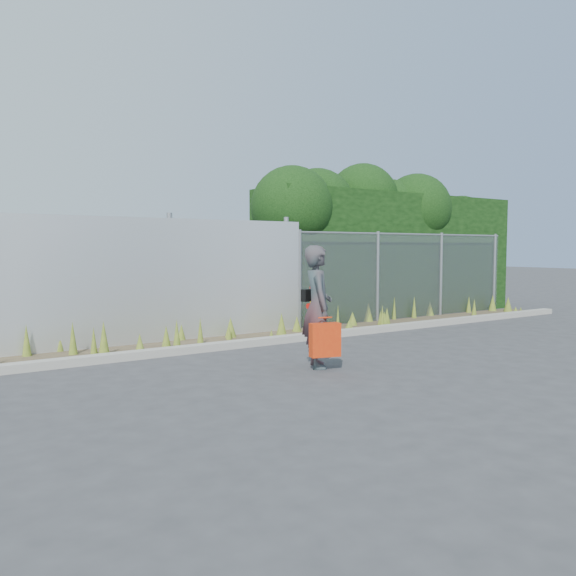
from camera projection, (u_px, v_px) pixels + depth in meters
The scene contains 10 objects.
ground at pixel (355, 358), 8.50m from camera, with size 80.00×80.00×0.00m, color #363638.
curb at pixel (290, 339), 10.00m from camera, with size 16.00×0.22×0.12m, color gray.
weed_strip at pixel (294, 327), 10.86m from camera, with size 16.00×1.35×0.55m.
corrugated_fence at pixel (83, 283), 9.13m from camera, with size 8.50×0.21×2.30m.
chainlink_fence at pixel (411, 275), 13.27m from camera, with size 6.50×0.07×2.05m.
hedge at pixel (381, 233), 14.05m from camera, with size 7.67×2.12×3.76m.
fire_hydrant at pixel (315, 309), 10.58m from camera, with size 0.36×0.32×1.08m.
woman at pixel (318, 307), 7.83m from camera, with size 0.62×0.41×1.71m, color #0E585B.
red_tote_bag at pixel (325, 340), 7.56m from camera, with size 0.41×0.15×0.54m.
black_shoulder_bag at pixel (309, 295), 7.98m from camera, with size 0.23×0.10×0.17m.
Camera 1 is at (-5.51, -6.44, 1.67)m, focal length 35.00 mm.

